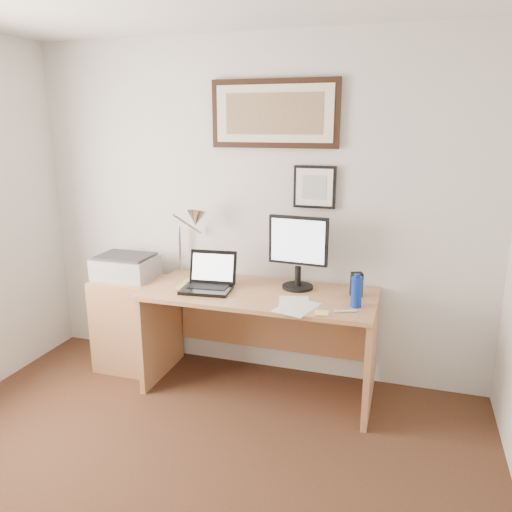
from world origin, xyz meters
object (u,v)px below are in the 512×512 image
at_px(desk, 263,319).
at_px(lcd_monitor, 298,249).
at_px(printer, 126,266).
at_px(water_bottle, 356,292).
at_px(laptop, 209,281).
at_px(side_cabinet, 131,323).
at_px(book, 181,284).

relative_size(desk, lcd_monitor, 3.08).
bearing_deg(printer, desk, 0.17).
bearing_deg(printer, water_bottle, -5.64).
height_order(water_bottle, printer, water_bottle).
xyz_separation_m(laptop, printer, (-0.74, 0.13, 0.01)).
xyz_separation_m(side_cabinet, desk, (1.07, 0.04, 0.15)).
xyz_separation_m(book, printer, (-0.52, 0.10, 0.06)).
distance_m(side_cabinet, desk, 1.08).
xyz_separation_m(desk, lcd_monitor, (0.23, 0.07, 0.53)).
bearing_deg(lcd_monitor, water_bottle, -29.29).
bearing_deg(side_cabinet, water_bottle, -4.70).
distance_m(lcd_monitor, printer, 1.36).
height_order(desk, lcd_monitor, lcd_monitor).
height_order(side_cabinet, book, book).
relative_size(laptop, lcd_monitor, 0.70).
relative_size(laptop, printer, 0.82).
xyz_separation_m(book, desk, (0.59, 0.11, -0.24)).
height_order(book, printer, printer).
bearing_deg(water_bottle, printer, 174.36).
distance_m(book, desk, 0.65).
height_order(book, desk, book).
bearing_deg(desk, laptop, -159.84).
relative_size(side_cabinet, desk, 0.46).
height_order(side_cabinet, desk, desk).
height_order(water_bottle, lcd_monitor, lcd_monitor).
distance_m(laptop, lcd_monitor, 0.67).
bearing_deg(water_bottle, side_cabinet, 175.30).
bearing_deg(side_cabinet, desk, 1.89).
bearing_deg(book, laptop, -6.85).
bearing_deg(water_bottle, desk, 165.09).
bearing_deg(laptop, lcd_monitor, 18.57).
height_order(side_cabinet, printer, printer).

